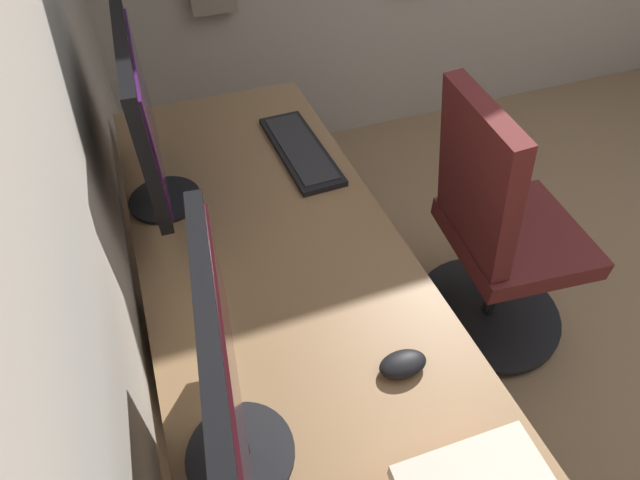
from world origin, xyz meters
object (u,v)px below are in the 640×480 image
mouse_main (403,364)px  office_chair (495,241)px  monitor_secondary (144,119)px  keyboard_main (301,150)px  drawer_pedestal (285,373)px  monitor_primary (226,391)px

mouse_main → office_chair: 0.82m
mouse_main → monitor_secondary: bearing=28.0°
monitor_secondary → keyboard_main: (0.09, -0.43, -0.25)m
drawer_pedestal → monitor_primary: monitor_primary is taller
drawer_pedestal → keyboard_main: (0.51, -0.23, 0.39)m
mouse_main → office_chair: (0.46, -0.62, -0.29)m
monitor_primary → mouse_main: (0.06, -0.36, -0.22)m
office_chair → keyboard_main: bearing=58.9°
monitor_primary → mouse_main: monitor_primary is taller
drawer_pedestal → office_chair: bearing=-78.3°
monitor_primary → office_chair: bearing=-62.1°
keyboard_main → mouse_main: mouse_main is taller
drawer_pedestal → monitor_secondary: (0.42, 0.20, 0.65)m
monitor_primary → drawer_pedestal: bearing=-26.6°
drawer_pedestal → mouse_main: mouse_main is taller
monitor_secondary → mouse_main: 0.85m
monitor_primary → mouse_main: bearing=-80.8°
monitor_primary → monitor_secondary: 0.77m
monitor_primary → office_chair: size_ratio=0.58×
drawer_pedestal → monitor_primary: size_ratio=1.23×
keyboard_main → office_chair: (-0.34, -0.57, -0.28)m
monitor_secondary → keyboard_main: 0.51m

